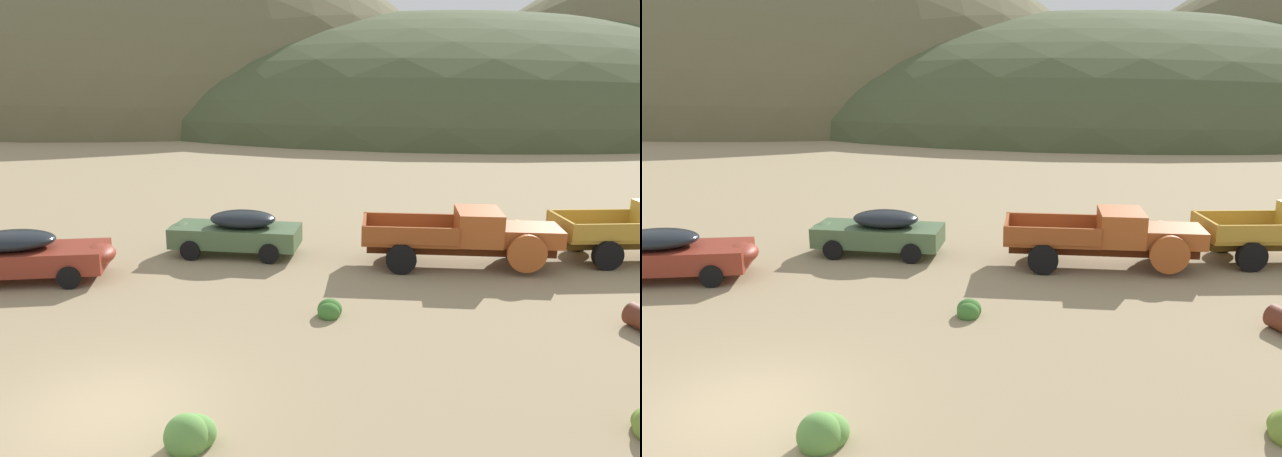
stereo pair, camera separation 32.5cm
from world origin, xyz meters
TOP-DOWN VIEW (x-y plane):
  - ground_plane at (0.00, 0.00)m, footprint 300.00×300.00m
  - hill_far_left at (-11.63, 77.48)m, footprint 79.43×67.26m
  - hill_distant at (26.81, 78.25)m, footprint 97.30×89.43m
  - car_rust_red at (-4.22, 7.85)m, footprint 5.15×2.26m
  - car_weathered_green at (1.76, 10.14)m, footprint 4.86×2.64m
  - truck_oxide_orange at (9.66, 8.22)m, footprint 6.52×3.01m
  - bush_near_barrel at (4.62, 4.33)m, footprint 0.66×0.74m
  - bush_front_left at (1.71, -1.28)m, footprint 0.89×0.87m

SIDE VIEW (x-z plane):
  - ground_plane at x=0.00m, z-range 0.00..0.00m
  - hill_far_left at x=-11.63m, z-range -22.00..22.00m
  - hill_distant at x=26.81m, z-range -13.25..13.25m
  - bush_near_barrel at x=4.62m, z-range -0.14..0.44m
  - bush_front_left at x=1.71m, z-range -0.20..0.62m
  - car_weathered_green at x=1.76m, z-range 0.03..1.60m
  - car_rust_red at x=-4.22m, z-range 0.03..1.60m
  - truck_oxide_orange at x=9.66m, z-range 0.06..1.95m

